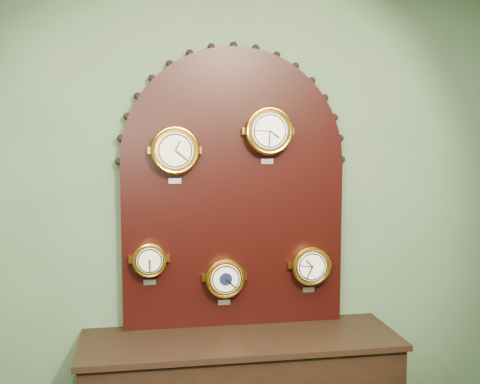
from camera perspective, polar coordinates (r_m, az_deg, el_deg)
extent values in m
plane|color=#466142|center=(3.29, -0.73, -2.68)|extent=(4.00, 0.00, 4.00)
cube|color=black|center=(3.26, -0.59, -4.89)|extent=(1.20, 0.06, 0.90)
cylinder|color=black|center=(3.20, -0.60, 3.03)|extent=(1.20, 0.06, 1.20)
cylinder|color=gold|center=(3.11, -6.24, 3.99)|extent=(0.23, 0.08, 0.23)
torus|color=gold|center=(3.08, -6.21, 3.97)|extent=(0.25, 0.02, 0.25)
cylinder|color=beige|center=(3.07, -6.20, 3.96)|extent=(0.19, 0.01, 0.19)
cube|color=#B5B4BB|center=(3.14, -6.24, 1.06)|extent=(0.06, 0.01, 0.03)
cylinder|color=gold|center=(3.18, 2.72, 5.85)|extent=(0.24, 0.08, 0.24)
torus|color=gold|center=(3.15, 2.84, 5.85)|extent=(0.25, 0.02, 0.25)
cylinder|color=white|center=(3.14, 2.87, 5.85)|extent=(0.19, 0.01, 0.19)
cube|color=#B5B4BB|center=(3.20, 2.61, 2.94)|extent=(0.07, 0.01, 0.03)
cylinder|color=gold|center=(3.18, -8.64, -6.37)|extent=(0.17, 0.08, 0.17)
torus|color=gold|center=(3.14, -8.63, -6.49)|extent=(0.18, 0.02, 0.18)
cylinder|color=beige|center=(3.14, -8.63, -6.52)|extent=(0.13, 0.01, 0.13)
cube|color=#B5B4BB|center=(3.23, -8.61, -8.52)|extent=(0.06, 0.01, 0.03)
cylinder|color=gold|center=(3.23, -1.47, -8.15)|extent=(0.20, 0.08, 0.20)
torus|color=gold|center=(3.20, -1.39, -8.29)|extent=(0.21, 0.02, 0.21)
cylinder|color=beige|center=(3.19, -1.37, -8.32)|extent=(0.16, 0.01, 0.16)
cube|color=#B5B4BB|center=(3.29, -1.52, -10.48)|extent=(0.07, 0.01, 0.03)
cylinder|color=#0C1537|center=(3.19, -1.36, -8.33)|extent=(0.07, 0.00, 0.07)
cylinder|color=gold|center=(3.32, 6.70, -6.94)|extent=(0.20, 0.08, 0.20)
torus|color=gold|center=(3.29, 6.86, -7.07)|extent=(0.22, 0.02, 0.22)
cylinder|color=white|center=(3.28, 6.90, -7.09)|extent=(0.16, 0.01, 0.16)
cube|color=#B5B4BB|center=(3.38, 6.56, -9.26)|extent=(0.07, 0.01, 0.03)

